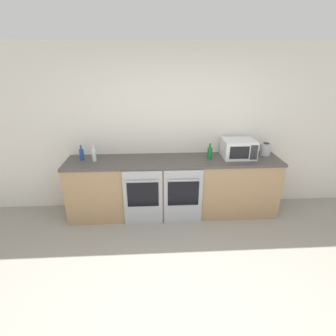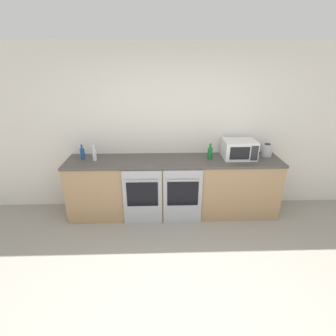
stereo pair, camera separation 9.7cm
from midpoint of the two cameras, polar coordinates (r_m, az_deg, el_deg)
ground_plane at (r=3.00m, az=4.34°, el=-29.00°), size 16.00×16.00×0.00m
wall_back at (r=4.22m, az=1.76°, el=8.20°), size 10.00×0.06×2.60m
counter_back at (r=4.20m, az=1.90°, el=-4.07°), size 3.30×0.64×0.93m
oven_left at (r=3.92m, az=-4.86°, el=-6.46°), size 0.58×0.06×0.88m
oven_right at (r=3.93m, az=3.90°, el=-6.34°), size 0.58×0.06×0.88m
microwave at (r=4.21m, az=15.84°, el=3.99°), size 0.49×0.40×0.28m
bottle_clear at (r=4.09m, az=-15.09°, el=2.89°), size 0.06×0.06×0.25m
bottle_blue at (r=4.20m, az=-17.51°, el=3.05°), size 0.07×0.07×0.23m
bottle_green at (r=4.06m, az=9.80°, el=3.23°), size 0.08×0.08×0.25m
kettle at (r=4.44m, az=21.28°, el=3.66°), size 0.16×0.16×0.20m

